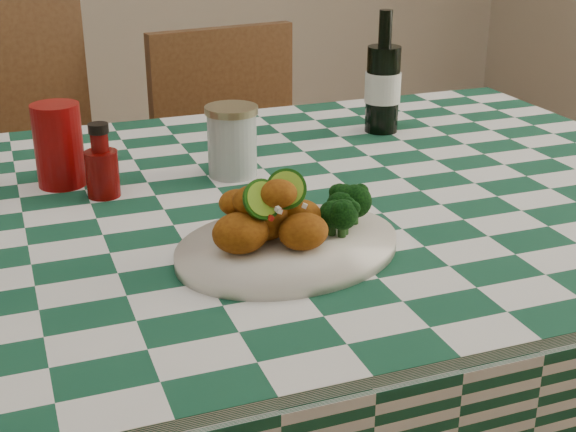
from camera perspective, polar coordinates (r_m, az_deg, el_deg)
name	(u,v)px	position (r m, az deg, el deg)	size (l,w,h in m)	color
dining_table	(235,408)	(1.46, -3.83, -13.49)	(1.66, 1.06, 0.79)	#164A33
plate	(288,248)	(1.08, 0.00, -2.26)	(0.32, 0.25, 0.02)	silver
fried_chicken_pile	(276,212)	(1.05, -0.88, 0.28)	(0.14, 0.10, 0.09)	#8E4C0D
broccoli_side	(343,210)	(1.11, 3.92, 0.42)	(0.08, 0.08, 0.06)	black
red_tumbler	(59,145)	(1.36, -15.99, 4.87)	(0.08, 0.08, 0.14)	#830707
ketchup_bottle	(101,160)	(1.30, -13.14, 3.87)	(0.05, 0.05, 0.12)	#5D0604
mason_jar	(232,141)	(1.36, -3.99, 5.33)	(0.09, 0.09, 0.12)	#B2BCBA
beer_bottle	(383,72)	(1.61, 6.80, 10.13)	(0.07, 0.07, 0.24)	black
wooden_chair_left	(51,224)	(1.99, -16.51, -0.57)	(0.46, 0.48, 1.00)	#472814
wooden_chair_right	(255,209)	(2.13, -2.35, 0.47)	(0.41, 0.43, 0.90)	#472814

